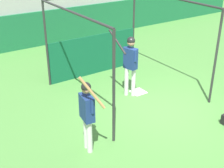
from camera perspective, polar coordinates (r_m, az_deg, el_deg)
The scene contains 7 objects.
ground_plane at distance 9.18m, azimuth 9.23°, elevation -4.77°, with size 60.00×60.00×0.00m, color #477F38.
outfield_wall at distance 14.81m, azimuth -10.76°, elevation 10.24°, with size 24.00×0.12×1.56m.
bleacher_section at distance 15.80m, azimuth -12.87°, elevation 13.39°, with size 8.15×2.40×2.84m.
batting_cage at distance 10.50m, azimuth -1.47°, elevation 7.04°, with size 3.58×3.91×2.85m.
home_plate at distance 10.11m, azimuth 4.82°, elevation -1.44°, with size 0.44×0.44×0.02m.
player_batter at distance 9.43m, azimuth 3.32°, elevation 4.33°, with size 0.59×0.83×2.08m.
player_waiting at distance 6.97m, azimuth -4.56°, elevation -4.90°, with size 0.49×0.78×2.04m.
Camera 1 is at (-5.57, -5.67, 4.59)m, focal length 50.00 mm.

